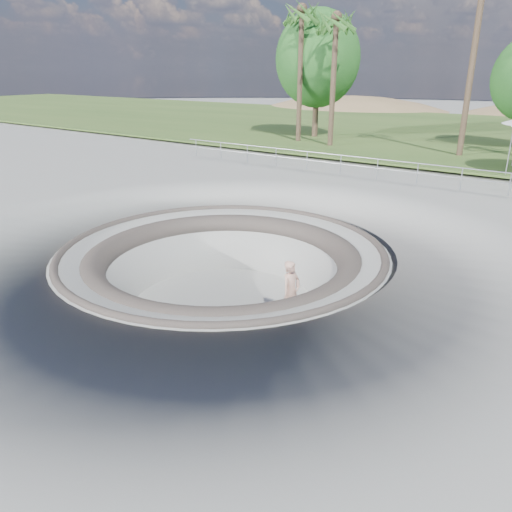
% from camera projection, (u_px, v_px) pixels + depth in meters
% --- Properties ---
extents(ground, '(180.00, 180.00, 0.00)m').
position_uv_depth(ground, '(223.00, 249.00, 15.71)').
color(ground, gray).
rests_on(ground, ground).
extents(skate_bowl, '(14.00, 14.00, 4.10)m').
position_uv_depth(skate_bowl, '(224.00, 301.00, 16.35)').
color(skate_bowl, gray).
rests_on(skate_bowl, ground).
extents(grass_strip, '(180.00, 36.00, 0.12)m').
position_uv_depth(grass_strip, '(483.00, 134.00, 41.40)').
color(grass_strip, '#335020').
rests_on(grass_strip, ground).
extents(safety_railing, '(25.00, 0.06, 1.03)m').
position_uv_depth(safety_railing, '(377.00, 169.00, 24.56)').
color(safety_railing, '#989BA0').
rests_on(safety_railing, ground).
extents(skateboard, '(0.80, 0.41, 0.08)m').
position_uv_depth(skateboard, '(290.00, 321.00, 15.09)').
color(skateboard, brown).
rests_on(skateboard, ground).
extents(skater, '(0.54, 0.75, 1.92)m').
position_uv_depth(skater, '(291.00, 292.00, 14.74)').
color(skater, tan).
rests_on(skater, skateboard).
extents(palm_a, '(2.60, 2.60, 9.79)m').
position_uv_depth(palm_a, '(302.00, 17.00, 34.13)').
color(palm_a, brown).
rests_on(palm_a, ground).
extents(palm_b, '(2.60, 2.60, 9.08)m').
position_uv_depth(palm_b, '(336.00, 25.00, 32.18)').
color(palm_b, brown).
rests_on(palm_b, ground).
extents(bushy_tree_left, '(6.49, 5.90, 9.37)m').
position_uv_depth(bushy_tree_left, '(318.00, 59.00, 37.42)').
color(bushy_tree_left, brown).
rests_on(bushy_tree_left, ground).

